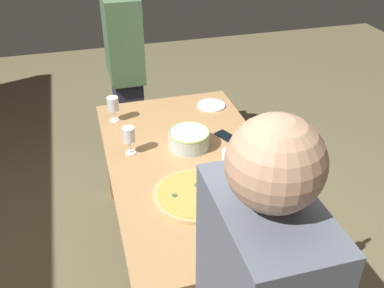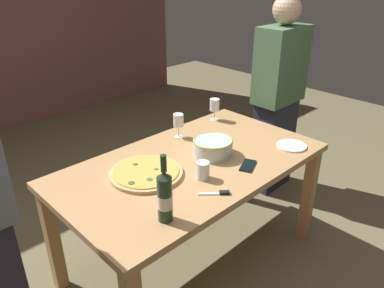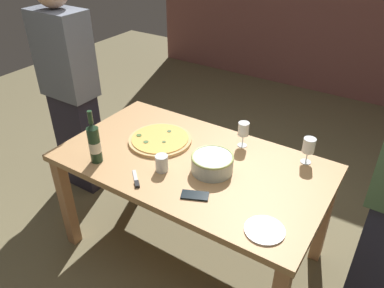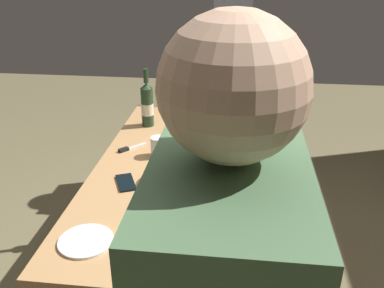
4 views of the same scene
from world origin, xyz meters
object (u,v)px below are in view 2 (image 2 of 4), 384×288
side_plate (292,146)px  cell_phone (248,166)px  dining_table (192,175)px  serving_bowl (213,146)px  pizza (146,173)px  pizza_knife (218,193)px  cup_amber (203,170)px  wine_bottle (165,196)px  person_host (278,99)px  wine_glass_near_pizza (178,121)px  wine_glass_by_bottle (215,105)px

side_plate → cell_phone: bearing=175.2°
dining_table → serving_bowl: 0.21m
pizza → pizza_knife: size_ratio=3.02×
serving_bowl → cup_amber: size_ratio=2.46×
cup_amber → cell_phone: bearing=-17.8°
serving_bowl → wine_bottle: 0.69m
dining_table → pizza: (-0.29, 0.07, 0.11)m
side_plate → pizza_knife: bearing=-177.0°
dining_table → pizza_knife: 0.38m
dining_table → person_host: person_host is taller
dining_table → wine_glass_near_pizza: 0.42m
serving_bowl → person_host: bearing=12.2°
pizza → cup_amber: cup_amber is taller
pizza → wine_glass_near_pizza: wine_glass_near_pizza is taller
wine_glass_by_bottle → person_host: (0.59, -0.16, -0.05)m
dining_table → wine_bottle: bearing=-146.7°
wine_bottle → pizza_knife: bearing=-5.1°
side_plate → pizza_knife: size_ratio=1.41×
dining_table → pizza_knife: size_ratio=11.88×
wine_glass_near_pizza → side_plate: bearing=-55.5°
wine_glass_by_bottle → side_plate: bearing=-88.1°
dining_table → side_plate: side_plate is taller
serving_bowl → person_host: person_host is taller
pizza → cell_phone: size_ratio=2.82×
serving_bowl → cup_amber: bearing=-147.9°
serving_bowl → pizza: bearing=168.1°
wine_glass_by_bottle → cup_amber: wine_glass_by_bottle is taller
wine_glass_by_bottle → pizza_knife: bearing=-136.2°
serving_bowl → pizza_knife: (-0.30, -0.32, -0.05)m
dining_table → cell_phone: cell_phone is taller
pizza → wine_glass_by_bottle: bearing=18.1°
cup_amber → side_plate: cup_amber is taller
wine_glass_near_pizza → wine_bottle: bearing=-136.2°
wine_glass_by_bottle → pizza_knife: wine_glass_by_bottle is taller
wine_bottle → person_host: size_ratio=0.21×
cup_amber → side_plate: 0.70m
wine_glass_near_pizza → pizza_knife: bearing=-116.4°
dining_table → wine_bottle: wine_bottle is taller
pizza_knife → dining_table: bearing=66.8°
dining_table → cup_amber: size_ratio=16.18×
serving_bowl → wine_glass_by_bottle: 0.57m
wine_bottle → side_plate: size_ratio=1.75×
cup_amber → cell_phone: cup_amber is taller
wine_glass_by_bottle → side_plate: (0.02, -0.65, -0.11)m
serving_bowl → cup_amber: (-0.24, -0.15, -0.01)m
pizza → wine_glass_near_pizza: (0.47, 0.24, 0.10)m
wine_glass_near_pizza → person_host: size_ratio=0.10×
wine_glass_by_bottle → pizza: bearing=-161.9°
dining_table → wine_glass_by_bottle: 0.71m
pizza → pizza_knife: pizza is taller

